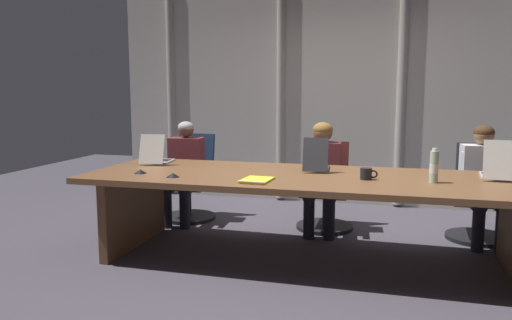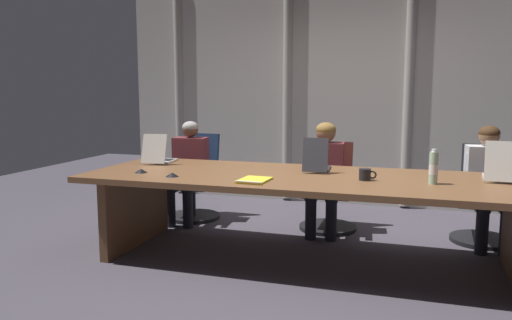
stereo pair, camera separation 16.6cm
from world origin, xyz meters
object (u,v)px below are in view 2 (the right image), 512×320
Objects in this scene: laptop_left_mid at (317,164)px; office_chair_center at (484,206)px; person_center at (489,179)px; conference_mic_middle at (172,175)px; office_chair_left_end at (195,187)px; office_chair_left_mid at (329,197)px; coffee_mug_near at (365,174)px; laptop_center at (498,172)px; water_bottle_primary at (433,168)px; spiral_notepad at (254,180)px; conference_mic_left_side at (141,171)px; person_left_end at (188,166)px; laptop_left_end at (160,157)px; person_left_mid at (324,170)px.

laptop_left_mid is 1.77m from office_chair_center.
person_center is 10.30× the size of conference_mic_middle.
laptop_left_mid is 0.46× the size of office_chair_left_end.
office_chair_center is at bearing 89.81° from office_chair_left_mid.
office_chair_left_end is 2.39m from coffee_mug_near.
water_bottle_primary is at bearing 128.85° from laptop_center.
laptop_center is 1.78m from office_chair_left_mid.
spiral_notepad is at bearing -160.12° from coffee_mug_near.
spiral_notepad is at bearing 146.07° from laptop_left_mid.
laptop_center reaches higher than water_bottle_primary.
coffee_mug_near is at bearing -133.18° from laptop_left_mid.
conference_mic_left_side is (-2.95, -1.23, 0.13)m from person_center.
coffee_mug_near is (0.46, -0.37, -0.01)m from laptop_left_mid.
conference_mic_middle is at bearing 15.71° from person_left_end.
laptop_left_end is at bearing -72.39° from office_chair_center.
person_left_mid is (1.52, -0.16, 0.30)m from office_chair_left_end.
laptop_left_end reaches higher than conference_mic_middle.
spiral_notepad is at bearing -60.49° from person_center.
laptop_left_mid is 0.39× the size of person_center.
laptop_left_mid is 0.94m from office_chair_left_mid.
coffee_mug_near is 1.26× the size of conference_mic_left_side.
office_chair_center reaches higher than spiral_notepad.
laptop_left_mid is 1.55m from conference_mic_left_side.
spiral_notepad is (-0.38, -0.67, -0.05)m from laptop_left_mid.
office_chair_center is at bearing 42.20° from spiral_notepad.
laptop_left_end reaches higher than office_chair_left_end.
spiral_notepad is at bearing 40.19° from office_chair_left_end.
person_left_mid reaches higher than office_chair_left_end.
laptop_left_mid is 0.48× the size of office_chair_left_mid.
person_left_end is 0.99× the size of person_center.
person_left_end is 10.15× the size of conference_mic_left_side.
water_bottle_primary is 0.85× the size of spiral_notepad.
person_left_mid is 10.31× the size of conference_mic_middle.
laptop_left_mid is 1.00× the size of laptop_center.
laptop_left_end is 0.66m from person_left_end.
conference_mic_middle is (-2.59, -1.49, 0.42)m from office_chair_center.
laptop_center is at bearing -8.56° from person_center.
conference_mic_left_side is at bearing 6.64° from office_chair_left_end.
spiral_notepad is at bearing 37.83° from person_left_end.
spiral_notepad is at bearing -48.48° from office_chair_center.
spiral_notepad is (-0.84, -0.30, -0.04)m from coffee_mug_near.
office_chair_left_end reaches higher than conference_mic_middle.
person_left_end is at bearing 109.85° from conference_mic_middle.
laptop_center is 2.64m from conference_mic_middle.
spiral_notepad is at bearing 114.10° from laptop_center.
coffee_mug_near reaches higher than conference_mic_middle.
conference_mic_left_side is at bearing -73.05° from person_center.
person_left_mid is (-0.04, 0.66, -0.16)m from laptop_left_mid.
spiral_notepad is (1.19, -1.33, 0.13)m from person_left_end.
office_chair_center is (3.06, -0.00, -0.01)m from office_chair_left_end.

